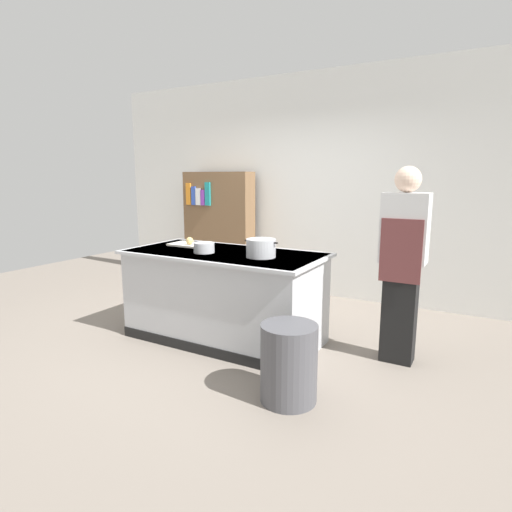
% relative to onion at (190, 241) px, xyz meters
% --- Properties ---
extents(ground_plane, '(10.00, 10.00, 0.00)m').
position_rel_onion_xyz_m(ground_plane, '(0.51, -0.11, -0.96)').
color(ground_plane, slate).
extents(back_wall, '(6.40, 0.12, 3.00)m').
position_rel_onion_xyz_m(back_wall, '(0.51, 1.99, 0.54)').
color(back_wall, white).
rests_on(back_wall, ground_plane).
extents(counter_island, '(1.98, 0.98, 0.90)m').
position_rel_onion_xyz_m(counter_island, '(0.51, -0.11, -0.49)').
color(counter_island, '#B7BABF').
rests_on(counter_island, ground_plane).
extents(cutting_board, '(0.40, 0.28, 0.02)m').
position_rel_onion_xyz_m(cutting_board, '(-0.05, 0.05, -0.05)').
color(cutting_board, silver).
rests_on(cutting_board, counter_island).
extents(onion, '(0.08, 0.08, 0.08)m').
position_rel_onion_xyz_m(onion, '(0.00, 0.00, 0.00)').
color(onion, tan).
rests_on(onion, cutting_board).
extents(stock_pot, '(0.34, 0.27, 0.17)m').
position_rel_onion_xyz_m(stock_pot, '(0.95, -0.16, 0.03)').
color(stock_pot, '#B7BABF').
rests_on(stock_pot, counter_island).
extents(mixing_bowl, '(0.20, 0.20, 0.10)m').
position_rel_onion_xyz_m(mixing_bowl, '(0.36, -0.23, -0.01)').
color(mixing_bowl, '#B7BABF').
rests_on(mixing_bowl, counter_island).
extents(trash_bin, '(0.42, 0.42, 0.58)m').
position_rel_onion_xyz_m(trash_bin, '(1.59, -0.89, -0.67)').
color(trash_bin, '#4C4C51').
rests_on(trash_bin, ground_plane).
extents(person_chef, '(0.38, 0.25, 1.72)m').
position_rel_onion_xyz_m(person_chef, '(2.15, 0.22, -0.05)').
color(person_chef, black).
rests_on(person_chef, ground_plane).
extents(bookshelf, '(1.10, 0.31, 1.70)m').
position_rel_onion_xyz_m(bookshelf, '(-0.79, 1.69, -0.11)').
color(bookshelf, brown).
rests_on(bookshelf, ground_plane).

